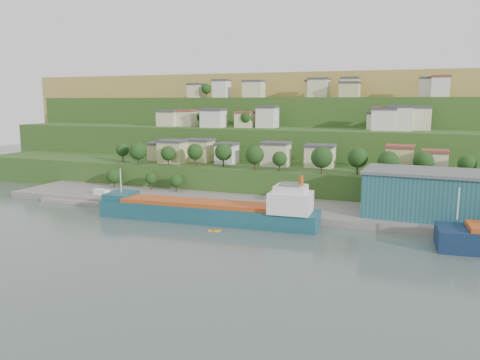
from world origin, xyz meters
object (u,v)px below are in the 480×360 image
at_px(caravan, 101,193).
at_px(kayak_orange, 215,230).
at_px(cargo_ship_near, 213,213).
at_px(warehouse, 422,193).

height_order(caravan, kayak_orange, caravan).
bearing_deg(cargo_ship_near, kayak_orange, -66.49).
relative_size(warehouse, kayak_orange, 9.34).
xyz_separation_m(cargo_ship_near, caravan, (-46.70, 12.54, -0.05)).
distance_m(warehouse, kayak_orange, 57.85).
height_order(cargo_ship_near, kayak_orange, cargo_ship_near).
distance_m(warehouse, caravan, 101.63).
bearing_deg(warehouse, cargo_ship_near, -157.70).
distance_m(cargo_ship_near, kayak_orange, 10.00).
bearing_deg(caravan, cargo_ship_near, -3.94).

